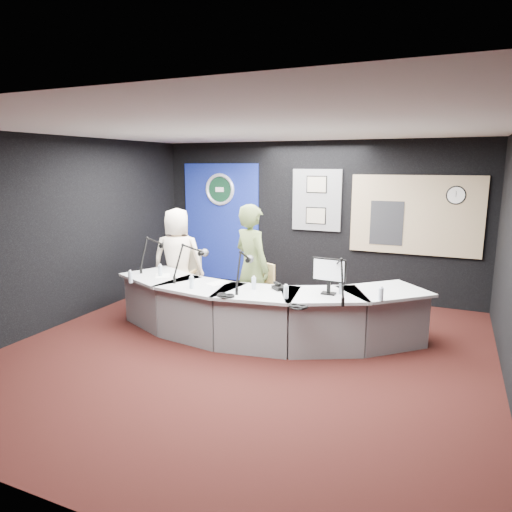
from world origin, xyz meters
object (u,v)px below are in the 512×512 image
at_px(person_woman, 252,267).
at_px(armchair_right, 252,296).
at_px(broadcast_desk, 259,311).
at_px(person_man, 178,259).
at_px(armchair_left, 178,281).

bearing_deg(person_woman, armchair_right, -0.00).
height_order(broadcast_desk, armchair_right, armchair_right).
relative_size(person_man, person_woman, 0.92).
bearing_deg(armchair_left, person_man, 0.00).
xyz_separation_m(armchair_left, person_woman, (1.49, -0.35, 0.44)).
relative_size(armchair_right, person_man, 0.57).
xyz_separation_m(broadcast_desk, armchair_right, (-0.24, 0.30, 0.11)).
height_order(broadcast_desk, person_man, person_man).
bearing_deg(armchair_right, person_man, -169.72).
height_order(armchair_right, person_man, person_man).
relative_size(armchair_left, person_woman, 0.52).
distance_m(armchair_right, person_man, 1.58).
xyz_separation_m(broadcast_desk, person_woman, (-0.24, 0.30, 0.54)).
bearing_deg(person_woman, broadcast_desk, 157.46).
distance_m(armchair_left, person_man, 0.37).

